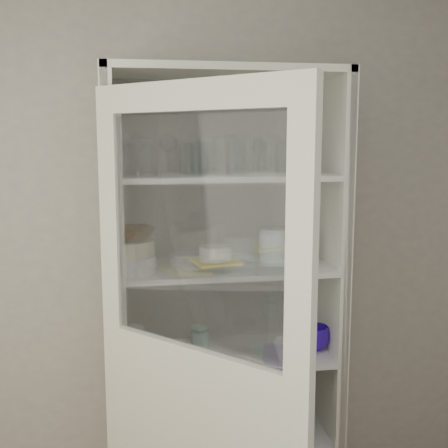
# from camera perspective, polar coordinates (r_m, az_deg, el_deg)

# --- Properties ---
(wall_back) EXTENTS (3.60, 0.02, 2.60)m
(wall_back) POSITION_cam_1_polar(r_m,az_deg,el_deg) (2.66, -5.04, -2.41)
(wall_back) COLOR #9C9992
(wall_back) RESTS_ON ground
(pantry_cabinet) EXTENTS (1.00, 0.45, 2.10)m
(pantry_cabinet) POSITION_cam_1_polar(r_m,az_deg,el_deg) (2.62, -0.22, -10.70)
(pantry_cabinet) COLOR beige
(pantry_cabinet) RESTS_ON floor
(cupboard_door) EXTENTS (0.65, 0.68, 2.00)m
(cupboard_door) POSITION_cam_1_polar(r_m,az_deg,el_deg) (2.07, -2.85, -18.34)
(cupboard_door) COLOR beige
(cupboard_door) RESTS_ON floor
(tumbler_0) EXTENTS (0.09, 0.09, 0.14)m
(tumbler_0) POSITION_cam_1_polar(r_m,az_deg,el_deg) (2.27, -9.87, 6.58)
(tumbler_0) COLOR silver
(tumbler_0) RESTS_ON shelf_glass
(tumbler_1) EXTENTS (0.07, 0.07, 0.14)m
(tumbler_1) POSITION_cam_1_polar(r_m,az_deg,el_deg) (2.29, -2.59, 6.62)
(tumbler_1) COLOR silver
(tumbler_1) RESTS_ON shelf_glass
(tumbler_2) EXTENTS (0.09, 0.09, 0.15)m
(tumbler_2) POSITION_cam_1_polar(r_m,az_deg,el_deg) (2.27, -3.24, 6.81)
(tumbler_2) COLOR silver
(tumbler_2) RESTS_ON shelf_glass
(tumbler_3) EXTENTS (0.10, 0.10, 0.16)m
(tumbler_3) POSITION_cam_1_polar(r_m,az_deg,el_deg) (2.28, 1.20, 6.87)
(tumbler_3) COLOR silver
(tumbler_3) RESTS_ON shelf_glass
(tumbler_4) EXTENTS (0.10, 0.10, 0.15)m
(tumbler_4) POSITION_cam_1_polar(r_m,az_deg,el_deg) (2.30, -0.15, 6.82)
(tumbler_4) COLOR silver
(tumbler_4) RESTS_ON shelf_glass
(tumbler_5) EXTENTS (0.08, 0.08, 0.13)m
(tumbler_5) POSITION_cam_1_polar(r_m,az_deg,el_deg) (2.32, 6.09, 6.57)
(tumbler_5) COLOR silver
(tumbler_5) RESTS_ON shelf_glass
(tumbler_6) EXTENTS (0.10, 0.10, 0.15)m
(tumbler_6) POSITION_cam_1_polar(r_m,az_deg,el_deg) (2.37, 8.29, 6.74)
(tumbler_6) COLOR silver
(tumbler_6) RESTS_ON shelf_glass
(tumbler_7) EXTENTS (0.08, 0.08, 0.13)m
(tumbler_7) POSITION_cam_1_polar(r_m,az_deg,el_deg) (2.40, -9.84, 6.50)
(tumbler_7) COLOR silver
(tumbler_7) RESTS_ON shelf_glass
(tumbler_8) EXTENTS (0.07, 0.07, 0.13)m
(tumbler_8) POSITION_cam_1_polar(r_m,az_deg,el_deg) (2.39, -3.81, 6.63)
(tumbler_8) COLOR silver
(tumbler_8) RESTS_ON shelf_glass
(tumbler_9) EXTENTS (0.08, 0.08, 0.15)m
(tumbler_9) POSITION_cam_1_polar(r_m,az_deg,el_deg) (2.38, -2.00, 6.82)
(tumbler_9) COLOR silver
(tumbler_9) RESTS_ON shelf_glass
(tumbler_10) EXTENTS (0.09, 0.09, 0.13)m
(tumbler_10) POSITION_cam_1_polar(r_m,az_deg,el_deg) (2.37, -2.32, 6.62)
(tumbler_10) COLOR silver
(tumbler_10) RESTS_ON shelf_glass
(tumbler_11) EXTENTS (0.07, 0.07, 0.14)m
(tumbler_11) POSITION_cam_1_polar(r_m,az_deg,el_deg) (2.39, 0.93, 6.75)
(tumbler_11) COLOR silver
(tumbler_11) RESTS_ON shelf_glass
(goblet_0) EXTENTS (0.08, 0.08, 0.19)m
(goblet_0) POSITION_cam_1_polar(r_m,az_deg,el_deg) (2.50, -5.64, 7.35)
(goblet_0) COLOR silver
(goblet_0) RESTS_ON shelf_glass
(goblet_1) EXTENTS (0.08, 0.08, 0.18)m
(goblet_1) POSITION_cam_1_polar(r_m,az_deg,el_deg) (2.51, 0.73, 7.33)
(goblet_1) COLOR silver
(goblet_1) RESTS_ON shelf_glass
(goblet_2) EXTENTS (0.07, 0.07, 0.17)m
(goblet_2) POSITION_cam_1_polar(r_m,az_deg,el_deg) (2.55, 3.49, 7.16)
(goblet_2) COLOR silver
(goblet_2) RESTS_ON shelf_glass
(goblet_3) EXTENTS (0.08, 0.08, 0.18)m
(goblet_3) POSITION_cam_1_polar(r_m,az_deg,el_deg) (2.61, 7.57, 7.25)
(goblet_3) COLOR silver
(goblet_3) RESTS_ON shelf_glass
(plate_stack_front) EXTENTS (0.22, 0.22, 0.07)m
(plate_stack_front) POSITION_cam_1_polar(r_m,az_deg,el_deg) (2.37, -9.58, -4.00)
(plate_stack_front) COLOR silver
(plate_stack_front) RESTS_ON shelf_plates
(plate_stack_back) EXTENTS (0.19, 0.19, 0.11)m
(plate_stack_back) POSITION_cam_1_polar(r_m,az_deg,el_deg) (2.57, -9.58, -2.52)
(plate_stack_back) COLOR silver
(plate_stack_back) RESTS_ON shelf_plates
(cream_bowl) EXTENTS (0.26, 0.26, 0.07)m
(cream_bowl) POSITION_cam_1_polar(r_m,az_deg,el_deg) (2.36, -9.62, -2.40)
(cream_bowl) COLOR beige
(cream_bowl) RESTS_ON plate_stack_front
(terracotta_bowl) EXTENTS (0.23, 0.23, 0.05)m
(terracotta_bowl) POSITION_cam_1_polar(r_m,az_deg,el_deg) (2.35, -9.66, -0.99)
(terracotta_bowl) COLOR #4B2B10
(terracotta_bowl) RESTS_ON cream_bowl
(glass_platter) EXTENTS (0.41, 0.41, 0.02)m
(glass_platter) POSITION_cam_1_polar(r_m,az_deg,el_deg) (2.44, -0.89, -4.15)
(glass_platter) COLOR silver
(glass_platter) RESTS_ON shelf_plates
(yellow_trivet) EXTENTS (0.22, 0.22, 0.01)m
(yellow_trivet) POSITION_cam_1_polar(r_m,az_deg,el_deg) (2.43, -0.89, -3.80)
(yellow_trivet) COLOR yellow
(yellow_trivet) RESTS_ON glass_platter
(white_ramekin) EXTENTS (0.16, 0.16, 0.06)m
(white_ramekin) POSITION_cam_1_polar(r_m,az_deg,el_deg) (2.43, -0.89, -2.95)
(white_ramekin) COLOR silver
(white_ramekin) RESTS_ON yellow_trivet
(grey_bowl_stack) EXTENTS (0.14, 0.14, 0.16)m
(grey_bowl_stack) POSITION_cam_1_polar(r_m,az_deg,el_deg) (2.49, 5.23, -2.22)
(grey_bowl_stack) COLOR silver
(grey_bowl_stack) RESTS_ON shelf_plates
(mug_blue) EXTENTS (0.17, 0.17, 0.11)m
(mug_blue) POSITION_cam_1_polar(r_m,az_deg,el_deg) (2.63, 9.18, -11.35)
(mug_blue) COLOR #2215A4
(mug_blue) RESTS_ON shelf_mugs
(mug_teal) EXTENTS (0.11, 0.11, 0.09)m
(mug_teal) POSITION_cam_1_polar(r_m,az_deg,el_deg) (2.70, 7.60, -10.91)
(mug_teal) COLOR teal
(mug_teal) RESTS_ON shelf_mugs
(mug_white) EXTENTS (0.12, 0.12, 0.09)m
(mug_white) POSITION_cam_1_polar(r_m,az_deg,el_deg) (2.51, 6.12, -12.54)
(mug_white) COLOR silver
(mug_white) RESTS_ON shelf_mugs
(teal_jar) EXTENTS (0.08, 0.08, 0.10)m
(teal_jar) POSITION_cam_1_polar(r_m,az_deg,el_deg) (2.62, -2.46, -11.45)
(teal_jar) COLOR teal
(teal_jar) RESTS_ON shelf_mugs
(measuring_cups) EXTENTS (0.10, 0.10, 0.04)m
(measuring_cups) POSITION_cam_1_polar(r_m,az_deg,el_deg) (2.49, -5.16, -13.31)
(measuring_cups) COLOR silver
(measuring_cups) RESTS_ON shelf_mugs
(white_canister) EXTENTS (0.14, 0.14, 0.13)m
(white_canister) POSITION_cam_1_polar(r_m,az_deg,el_deg) (2.55, -9.36, -11.69)
(white_canister) COLOR silver
(white_canister) RESTS_ON shelf_mugs
(cream_dish) EXTENTS (0.26, 0.26, 0.08)m
(cream_dish) POSITION_cam_1_polar(r_m,az_deg,el_deg) (2.71, -0.56, -20.20)
(cream_dish) COLOR beige
(cream_dish) RESTS_ON shelf_bot
(tin_box) EXTENTS (0.23, 0.17, 0.07)m
(tin_box) POSITION_cam_1_polar(r_m,az_deg,el_deg) (2.76, 2.53, -19.89)
(tin_box) COLOR gray
(tin_box) RESTS_ON shelf_bot
(tumbler_12) EXTENTS (0.08, 0.08, 0.15)m
(tumbler_12) POSITION_cam_1_polar(r_m,az_deg,el_deg) (2.45, 8.14, 6.88)
(tumbler_12) COLOR silver
(tumbler_12) RESTS_ON shelf_glass
(tumbler_13) EXTENTS (0.07, 0.07, 0.15)m
(tumbler_13) POSITION_cam_1_polar(r_m,az_deg,el_deg) (2.29, -7.68, 6.68)
(tumbler_13) COLOR silver
(tumbler_13) RESTS_ON shelf_glass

